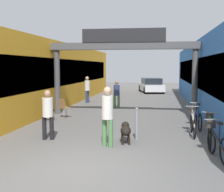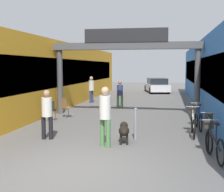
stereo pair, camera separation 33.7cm
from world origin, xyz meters
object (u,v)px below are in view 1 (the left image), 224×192
(bicycle_black_nearest, at_px, (216,141))
(bicycle_green_second, at_px, (210,131))
(cafe_chair_wood_farther, at_px, (64,106))
(pedestrian_with_dog, at_px, (107,112))
(pedestrian_carrying_crate, at_px, (117,93))
(parked_car_white, at_px, (151,85))
(bicycle_blue_farthest, at_px, (197,117))
(pedestrian_companion, at_px, (48,112))
(bollard_post_metal, at_px, (137,123))
(dog_on_leash, at_px, (126,130))
(cafe_chair_black_nearer, at_px, (49,109))
(pedestrian_elderly_walking, at_px, (87,88))
(bicycle_silver_third, at_px, (193,122))

(bicycle_black_nearest, xyz_separation_m, bicycle_green_second, (0.04, 1.34, 0.00))
(cafe_chair_wood_farther, bearing_deg, pedestrian_with_dog, -59.39)
(pedestrian_carrying_crate, xyz_separation_m, bicycle_green_second, (3.92, -7.87, -0.46))
(pedestrian_carrying_crate, height_order, parked_car_white, pedestrian_carrying_crate)
(bicycle_blue_farthest, distance_m, cafe_chair_wood_farther, 6.05)
(bicycle_black_nearest, bearing_deg, pedestrian_companion, 165.58)
(bicycle_black_nearest, relative_size, bicycle_blue_farthest, 0.99)
(bollard_post_metal, height_order, cafe_chair_wood_farther, bollard_post_metal)
(dog_on_leash, height_order, parked_car_white, parked_car_white)
(cafe_chair_black_nearer, bearing_deg, pedestrian_elderly_walking, 89.52)
(dog_on_leash, distance_m, parked_car_white, 19.30)
(dog_on_leash, distance_m, bicycle_silver_third, 2.65)
(pedestrian_carrying_crate, bearing_deg, pedestrian_companion, -98.40)
(pedestrian_companion, bearing_deg, bicycle_green_second, 0.49)
(bicycle_green_second, height_order, cafe_chair_black_nearer, bicycle_green_second)
(pedestrian_companion, xyz_separation_m, bollard_post_metal, (2.86, 0.43, -0.38))
(cafe_chair_black_nearer, relative_size, cafe_chair_wood_farther, 1.00)
(bicycle_silver_third, bearing_deg, bicycle_black_nearest, -83.60)
(bicycle_black_nearest, height_order, parked_car_white, parked_car_white)
(pedestrian_carrying_crate, height_order, cafe_chair_wood_farther, pedestrian_carrying_crate)
(dog_on_leash, bearing_deg, pedestrian_carrying_crate, 99.82)
(bicycle_silver_third, distance_m, bicycle_blue_farthest, 1.22)
(pedestrian_with_dog, distance_m, cafe_chair_wood_farther, 5.68)
(dog_on_leash, height_order, bicycle_silver_third, bicycle_silver_third)
(dog_on_leash, bearing_deg, bicycle_green_second, 1.22)
(cafe_chair_black_nearer, xyz_separation_m, cafe_chair_wood_farther, (0.36, 1.00, 0.00))
(pedestrian_with_dog, bearing_deg, bollard_post_metal, 52.89)
(cafe_chair_black_nearer, bearing_deg, bicycle_silver_third, -16.88)
(bicycle_green_second, bearing_deg, pedestrian_with_dog, -167.70)
(bicycle_blue_farthest, bearing_deg, bollard_post_metal, -134.18)
(pedestrian_companion, height_order, bicycle_blue_farthest, pedestrian_companion)
(pedestrian_with_dog, bearing_deg, bicycle_green_second, 12.30)
(parked_car_white, bearing_deg, pedestrian_elderly_walking, -113.74)
(pedestrian_companion, height_order, pedestrian_elderly_walking, pedestrian_elderly_walking)
(pedestrian_with_dog, bearing_deg, cafe_chair_black_nearer, 129.92)
(cafe_chair_black_nearer, bearing_deg, dog_on_leash, -41.35)
(bicycle_green_second, relative_size, bicycle_silver_third, 1.00)
(pedestrian_with_dog, xyz_separation_m, cafe_chair_wood_farther, (-2.88, 4.87, -0.49))
(bicycle_green_second, height_order, cafe_chair_wood_farther, bicycle_green_second)
(pedestrian_carrying_crate, distance_m, parked_car_white, 11.50)
(bicycle_silver_third, xyz_separation_m, cafe_chair_black_nearer, (-5.91, 1.79, 0.10))
(pedestrian_with_dog, relative_size, dog_on_leash, 2.06)
(cafe_chair_wood_farther, bearing_deg, cafe_chair_black_nearer, -109.68)
(bicycle_silver_third, bearing_deg, pedestrian_elderly_walking, 123.42)
(pedestrian_with_dog, height_order, pedestrian_companion, pedestrian_with_dog)
(pedestrian_companion, relative_size, bicycle_black_nearest, 0.96)
(dog_on_leash, bearing_deg, bicycle_black_nearest, -27.18)
(bollard_post_metal, bearing_deg, bicycle_blue_farthest, 45.82)
(dog_on_leash, bearing_deg, pedestrian_companion, 179.76)
(bicycle_blue_farthest, relative_size, parked_car_white, 0.39)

